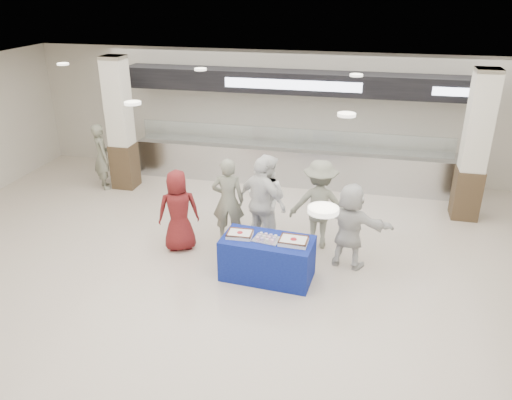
% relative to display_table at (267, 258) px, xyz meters
% --- Properties ---
extents(ground, '(14.00, 14.00, 0.00)m').
position_rel_display_table_xyz_m(ground, '(-0.30, -0.85, -0.38)').
color(ground, beige).
rests_on(ground, ground).
extents(serving_line, '(8.70, 0.85, 2.80)m').
position_rel_display_table_xyz_m(serving_line, '(-0.30, 4.54, 0.78)').
color(serving_line, silver).
rests_on(serving_line, ground).
extents(column_left, '(0.55, 0.55, 3.20)m').
position_rel_display_table_xyz_m(column_left, '(-4.30, 3.35, 1.15)').
color(column_left, '#3A2B1A').
rests_on(column_left, ground).
extents(column_right, '(0.55, 0.55, 3.20)m').
position_rel_display_table_xyz_m(column_right, '(3.70, 3.35, 1.15)').
color(column_right, '#3A2B1A').
rests_on(column_right, ground).
extents(display_table, '(1.61, 0.90, 0.75)m').
position_rel_display_table_xyz_m(display_table, '(0.00, 0.00, 0.00)').
color(display_table, navy).
rests_on(display_table, ground).
extents(sheet_cake_left, '(0.44, 0.35, 0.09)m').
position_rel_display_table_xyz_m(sheet_cake_left, '(-0.48, 0.00, 0.42)').
color(sheet_cake_left, white).
rests_on(sheet_cake_left, display_table).
extents(sheet_cake_right, '(0.48, 0.38, 0.10)m').
position_rel_display_table_xyz_m(sheet_cake_right, '(0.45, -0.04, 0.42)').
color(sheet_cake_right, white).
rests_on(sheet_cake_right, display_table).
extents(cupcake_tray, '(0.49, 0.39, 0.07)m').
position_rel_display_table_xyz_m(cupcake_tray, '(-0.01, -0.02, 0.41)').
color(cupcake_tray, '#BBBAC0').
rests_on(cupcake_tray, display_table).
extents(civilian_maroon, '(0.92, 0.78, 1.59)m').
position_rel_display_table_xyz_m(civilian_maroon, '(-1.84, 0.64, 0.42)').
color(civilian_maroon, maroon).
rests_on(civilian_maroon, ground).
extents(soldier_a, '(0.68, 0.50, 1.72)m').
position_rel_display_table_xyz_m(soldier_a, '(-1.02, 1.17, 0.49)').
color(soldier_a, slate).
rests_on(soldier_a, ground).
extents(chef_tall, '(1.05, 0.93, 1.78)m').
position_rel_display_table_xyz_m(chef_tall, '(-0.31, 1.36, 0.52)').
color(chef_tall, white).
rests_on(chef_tall, ground).
extents(chef_short, '(1.14, 0.84, 1.80)m').
position_rel_display_table_xyz_m(chef_short, '(-0.34, 1.09, 0.53)').
color(chef_short, white).
rests_on(chef_short, ground).
extents(soldier_b, '(1.17, 0.72, 1.75)m').
position_rel_display_table_xyz_m(soldier_b, '(0.73, 1.35, 0.50)').
color(soldier_b, slate).
rests_on(soldier_b, ground).
extents(civilian_white, '(1.55, 0.82, 1.59)m').
position_rel_display_table_xyz_m(civilian_white, '(1.33, 0.72, 0.42)').
color(civilian_white, silver).
rests_on(civilian_white, ground).
extents(soldier_bg, '(0.68, 0.70, 1.63)m').
position_rel_display_table_xyz_m(soldier_bg, '(-4.79, 3.15, 0.44)').
color(soldier_bg, slate).
rests_on(soldier_bg, ground).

